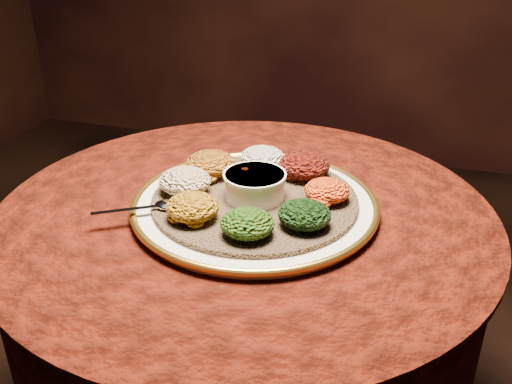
% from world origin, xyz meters
% --- Properties ---
extents(table, '(0.96, 0.96, 0.73)m').
position_xyz_m(table, '(0.00, 0.00, 0.55)').
color(table, black).
rests_on(table, ground).
extents(platter, '(0.49, 0.49, 0.02)m').
position_xyz_m(platter, '(0.02, -0.00, 0.75)').
color(platter, silver).
rests_on(platter, table).
extents(injera, '(0.48, 0.48, 0.01)m').
position_xyz_m(injera, '(0.02, -0.00, 0.76)').
color(injera, olive).
rests_on(injera, platter).
extents(stew_bowl, '(0.12, 0.12, 0.05)m').
position_xyz_m(stew_bowl, '(0.02, -0.00, 0.79)').
color(stew_bowl, white).
rests_on(stew_bowl, injera).
extents(spoon, '(0.14, 0.09, 0.01)m').
position_xyz_m(spoon, '(-0.13, -0.10, 0.77)').
color(spoon, silver).
rests_on(spoon, injera).
extents(portion_ayib, '(0.09, 0.09, 0.04)m').
position_xyz_m(portion_ayib, '(-0.00, 0.13, 0.78)').
color(portion_ayib, silver).
rests_on(portion_ayib, injera).
extents(portion_kitfo, '(0.10, 0.10, 0.05)m').
position_xyz_m(portion_kitfo, '(0.09, 0.11, 0.79)').
color(portion_kitfo, black).
rests_on(portion_kitfo, injera).
extents(portion_tikil, '(0.08, 0.08, 0.04)m').
position_xyz_m(portion_tikil, '(0.15, 0.03, 0.78)').
color(portion_tikil, orange).
rests_on(portion_tikil, injera).
extents(portion_gomen, '(0.09, 0.09, 0.04)m').
position_xyz_m(portion_gomen, '(0.14, -0.08, 0.78)').
color(portion_gomen, black).
rests_on(portion_gomen, injera).
extents(portion_mixveg, '(0.09, 0.09, 0.04)m').
position_xyz_m(portion_mixveg, '(0.05, -0.14, 0.78)').
color(portion_mixveg, '#AD350B').
rests_on(portion_mixveg, injera).
extents(portion_kik, '(0.09, 0.09, 0.05)m').
position_xyz_m(portion_kik, '(-0.06, -0.11, 0.78)').
color(portion_kik, '#BD7B10').
rests_on(portion_kik, injera).
extents(portion_timatim, '(0.10, 0.10, 0.05)m').
position_xyz_m(portion_timatim, '(-0.11, -0.02, 0.79)').
color(portion_timatim, maroon).
rests_on(portion_timatim, injera).
extents(portion_shiro, '(0.10, 0.10, 0.05)m').
position_xyz_m(portion_shiro, '(-0.09, 0.07, 0.79)').
color(portion_shiro, '#A25B13').
rests_on(portion_shiro, injera).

